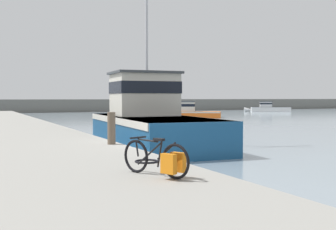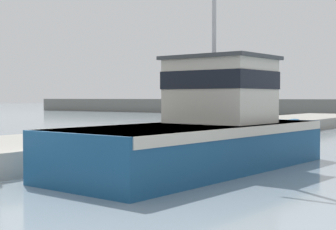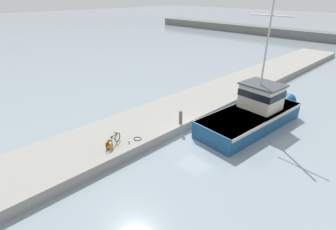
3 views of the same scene
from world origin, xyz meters
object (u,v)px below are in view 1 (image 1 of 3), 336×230
Objects in this scene: boat_green_anchored at (191,112)px; water_bottle_by_bike at (164,163)px; boat_red_outer at (268,108)px; mooring_post at (111,128)px; fishing_boat_main at (149,120)px; bicycle_touring at (161,159)px.

water_bottle_by_bike is at bearing -178.14° from boat_green_anchored.
mooring_post is at bearing 166.80° from boat_red_outer.
boat_red_outer is at bearing 46.25° from mooring_post.
water_bottle_by_bike is (-41.70, -48.15, 0.22)m from boat_red_outer.
mooring_post is 5.00m from water_bottle_by_bike.
bicycle_touring is (-4.53, -11.36, -0.13)m from fishing_boat_main.
boat_red_outer is at bearing 49.11° from water_bottle_by_bike.
fishing_boat_main is 28.52m from boat_green_anchored.
boat_red_outer reaches higher than water_bottle_by_bike.
water_bottle_by_bike is (0.55, 1.05, -0.25)m from bicycle_touring.
bicycle_touring is 1.53× the size of mooring_post.
boat_green_anchored is 0.96× the size of boat_red_outer.
bicycle_touring is 8.56× the size of water_bottle_by_bike.
bicycle_touring is (-19.93, -35.36, 0.43)m from boat_green_anchored.
boat_red_outer is 6.64× the size of mooring_post.
boat_green_anchored is 40.59m from bicycle_touring.
bicycle_touring is 1.21m from water_bottle_by_bike.
boat_green_anchored is 26.26m from boat_red_outer.
fishing_boat_main is 1.77× the size of boat_green_anchored.
bicycle_touring is at bearing -178.08° from boat_green_anchored.
water_bottle_by_bike is (-0.37, -4.97, -0.44)m from mooring_post.
fishing_boat_main is 12.23m from bicycle_touring.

